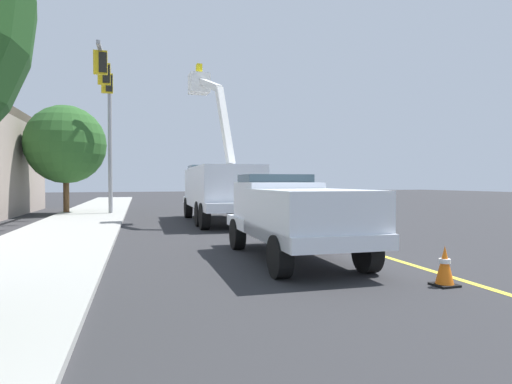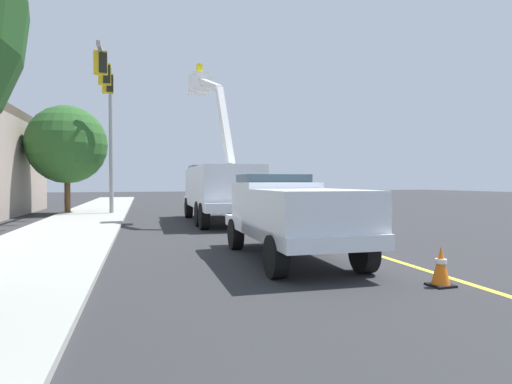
{
  "view_description": "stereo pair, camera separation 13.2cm",
  "coord_description": "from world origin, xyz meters",
  "px_view_note": "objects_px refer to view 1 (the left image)",
  "views": [
    {
      "loc": [
        -19.47,
        7.2,
        1.88
      ],
      "look_at": [
        -1.4,
        0.95,
        1.4
      ],
      "focal_mm": 30.18,
      "sensor_mm": 36.0,
      "label": 1
    },
    {
      "loc": [
        -19.51,
        7.07,
        1.88
      ],
      "look_at": [
        -1.4,
        0.95,
        1.4
      ],
      "focal_mm": 30.18,
      "sensor_mm": 36.0,
      "label": 2
    }
  ],
  "objects_px": {
    "utility_bucket_truck": "(219,187)",
    "traffic_cone_mid_rear": "(269,215)",
    "service_pickup_truck": "(293,213)",
    "passing_minivan": "(268,195)",
    "traffic_cone_leading": "(445,266)",
    "traffic_cone_trailing": "(237,208)",
    "traffic_cone_mid_front": "(323,228)",
    "traffic_signal_mast": "(107,104)"
  },
  "relations": [
    {
      "from": "utility_bucket_truck",
      "to": "traffic_cone_mid_rear",
      "type": "distance_m",
      "value": 2.72
    },
    {
      "from": "service_pickup_truck",
      "to": "passing_minivan",
      "type": "height_order",
      "value": "service_pickup_truck"
    },
    {
      "from": "traffic_cone_leading",
      "to": "traffic_cone_mid_rear",
      "type": "bearing_deg",
      "value": -5.14
    },
    {
      "from": "passing_minivan",
      "to": "traffic_cone_leading",
      "type": "bearing_deg",
      "value": 168.48
    },
    {
      "from": "utility_bucket_truck",
      "to": "traffic_cone_trailing",
      "type": "bearing_deg",
      "value": -28.76
    },
    {
      "from": "traffic_cone_leading",
      "to": "traffic_cone_mid_rear",
      "type": "height_order",
      "value": "traffic_cone_mid_rear"
    },
    {
      "from": "traffic_cone_mid_front",
      "to": "traffic_cone_trailing",
      "type": "relative_size",
      "value": 1.0
    },
    {
      "from": "passing_minivan",
      "to": "traffic_cone_mid_front",
      "type": "distance_m",
      "value": 13.92
    },
    {
      "from": "traffic_cone_mid_front",
      "to": "service_pickup_truck",
      "type": "bearing_deg",
      "value": 140.78
    },
    {
      "from": "service_pickup_truck",
      "to": "traffic_signal_mast",
      "type": "bearing_deg",
      "value": 17.2
    },
    {
      "from": "service_pickup_truck",
      "to": "traffic_cone_trailing",
      "type": "relative_size",
      "value": 7.24
    },
    {
      "from": "passing_minivan",
      "to": "traffic_cone_leading",
      "type": "height_order",
      "value": "passing_minivan"
    },
    {
      "from": "utility_bucket_truck",
      "to": "traffic_cone_trailing",
      "type": "distance_m",
      "value": 4.23
    },
    {
      "from": "traffic_cone_leading",
      "to": "traffic_cone_mid_rear",
      "type": "xyz_separation_m",
      "value": [
        11.61,
        -1.04,
        0.02
      ]
    },
    {
      "from": "traffic_signal_mast",
      "to": "passing_minivan",
      "type": "bearing_deg",
      "value": -73.49
    },
    {
      "from": "utility_bucket_truck",
      "to": "traffic_cone_leading",
      "type": "relative_size",
      "value": 11.52
    },
    {
      "from": "traffic_cone_trailing",
      "to": "traffic_signal_mast",
      "type": "relative_size",
      "value": 0.1
    },
    {
      "from": "traffic_cone_mid_front",
      "to": "traffic_cone_mid_rear",
      "type": "relative_size",
      "value": 1.03
    },
    {
      "from": "traffic_cone_leading",
      "to": "traffic_cone_mid_front",
      "type": "distance_m",
      "value": 6.17
    },
    {
      "from": "traffic_cone_mid_front",
      "to": "traffic_cone_trailing",
      "type": "bearing_deg",
      "value": -1.43
    },
    {
      "from": "utility_bucket_truck",
      "to": "traffic_cone_mid_rear",
      "type": "bearing_deg",
      "value": -127.81
    },
    {
      "from": "service_pickup_truck",
      "to": "traffic_cone_mid_front",
      "type": "distance_m",
      "value": 3.73
    },
    {
      "from": "utility_bucket_truck",
      "to": "traffic_cone_mid_front",
      "type": "height_order",
      "value": "utility_bucket_truck"
    },
    {
      "from": "utility_bucket_truck",
      "to": "traffic_cone_mid_rear",
      "type": "height_order",
      "value": "utility_bucket_truck"
    },
    {
      "from": "service_pickup_truck",
      "to": "traffic_cone_mid_rear",
      "type": "height_order",
      "value": "service_pickup_truck"
    },
    {
      "from": "traffic_cone_leading",
      "to": "traffic_cone_trailing",
      "type": "height_order",
      "value": "traffic_cone_trailing"
    },
    {
      "from": "traffic_cone_mid_front",
      "to": "traffic_cone_trailing",
      "type": "xyz_separation_m",
      "value": [
        10.52,
        -0.26,
        -0.0
      ]
    },
    {
      "from": "service_pickup_truck",
      "to": "traffic_signal_mast",
      "type": "relative_size",
      "value": 0.71
    },
    {
      "from": "traffic_cone_mid_rear",
      "to": "service_pickup_truck",
      "type": "bearing_deg",
      "value": 163.03
    },
    {
      "from": "utility_bucket_truck",
      "to": "traffic_cone_leading",
      "type": "bearing_deg",
      "value": -176.22
    },
    {
      "from": "service_pickup_truck",
      "to": "traffic_cone_leading",
      "type": "xyz_separation_m",
      "value": [
        -3.28,
        -1.5,
        -0.76
      ]
    },
    {
      "from": "passing_minivan",
      "to": "traffic_signal_mast",
      "type": "bearing_deg",
      "value": 106.51
    },
    {
      "from": "traffic_cone_trailing",
      "to": "traffic_signal_mast",
      "type": "height_order",
      "value": "traffic_signal_mast"
    },
    {
      "from": "traffic_cone_trailing",
      "to": "utility_bucket_truck",
      "type": "bearing_deg",
      "value": 151.24
    },
    {
      "from": "traffic_cone_mid_front",
      "to": "traffic_signal_mast",
      "type": "distance_m",
      "value": 13.6
    },
    {
      "from": "traffic_cone_leading",
      "to": "passing_minivan",
      "type": "bearing_deg",
      "value": -11.52
    },
    {
      "from": "traffic_cone_mid_rear",
      "to": "passing_minivan",
      "type": "bearing_deg",
      "value": -20.19
    },
    {
      "from": "traffic_cone_mid_front",
      "to": "traffic_signal_mast",
      "type": "height_order",
      "value": "traffic_signal_mast"
    },
    {
      "from": "utility_bucket_truck",
      "to": "passing_minivan",
      "type": "bearing_deg",
      "value": -36.54
    },
    {
      "from": "utility_bucket_truck",
      "to": "service_pickup_truck",
      "type": "bearing_deg",
      "value": 176.31
    },
    {
      "from": "utility_bucket_truck",
      "to": "traffic_cone_trailing",
      "type": "xyz_separation_m",
      "value": [
        3.55,
        -1.95,
        -1.23
      ]
    },
    {
      "from": "service_pickup_truck",
      "to": "traffic_cone_leading",
      "type": "height_order",
      "value": "service_pickup_truck"
    }
  ]
}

